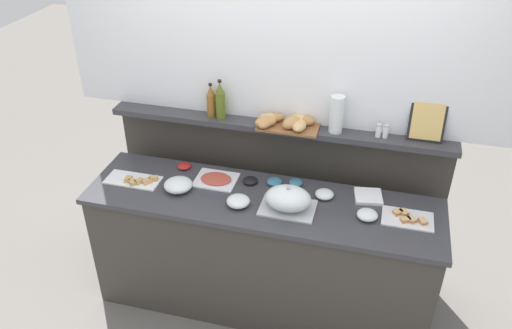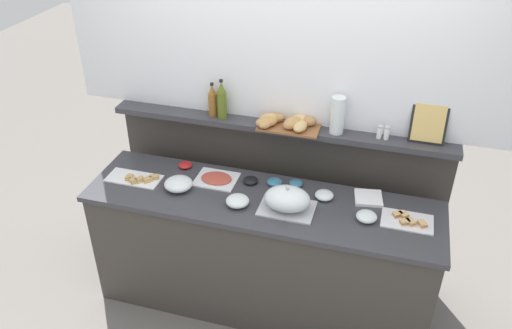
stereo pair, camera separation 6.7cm
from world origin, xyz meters
name	(u,v)px [view 1 (the left image)]	position (x,y,z in m)	size (l,w,h in m)	color
ground_plane	(279,248)	(0.00, 0.60, 0.00)	(12.00, 12.00, 0.00)	slate
buffet_counter	(261,254)	(0.00, 0.00, 0.46)	(2.28, 0.61, 0.92)	#3D3833
back_ledge_unit	(278,191)	(0.00, 0.48, 0.66)	(2.33, 0.22, 1.25)	#3D3833
upper_wall_panel	(283,19)	(0.00, 0.51, 1.93)	(2.93, 0.08, 1.35)	white
sandwich_platter_front	(135,180)	(-0.87, -0.02, 0.93)	(0.37, 0.17, 0.04)	white
sandwich_platter_side	(408,218)	(0.90, 0.02, 0.93)	(0.30, 0.19, 0.04)	silver
cold_cuts_platter	(216,179)	(-0.35, 0.13, 0.93)	(0.28, 0.23, 0.02)	silver
serving_cloche	(288,199)	(0.18, -0.05, 0.99)	(0.34, 0.24, 0.17)	#B7BABF
glass_bowl_large	(178,185)	(-0.55, -0.03, 0.95)	(0.19, 0.19, 0.07)	silver
glass_bowl_medium	(324,194)	(0.38, 0.12, 0.94)	(0.12, 0.12, 0.05)	silver
glass_bowl_small	(238,201)	(-0.13, -0.09, 0.95)	(0.15, 0.15, 0.06)	silver
glass_bowl_extra	(367,215)	(0.66, -0.02, 0.94)	(0.13, 0.13, 0.05)	silver
condiment_bowl_teal	(184,166)	(-0.61, 0.22, 0.94)	(0.09, 0.09, 0.03)	red
condiment_bowl_dark	(296,183)	(0.18, 0.22, 0.94)	(0.09, 0.09, 0.03)	teal
condiment_bowl_red	(274,182)	(0.04, 0.19, 0.94)	(0.10, 0.10, 0.04)	teal
condiment_bowl_cream	(250,180)	(-0.12, 0.16, 0.94)	(0.10, 0.10, 0.04)	black
napkin_stack	(368,196)	(0.65, 0.19, 0.93)	(0.17, 0.17, 0.02)	white
vinegar_bottle_amber	(211,102)	(-0.46, 0.42, 1.36)	(0.06, 0.06, 0.24)	#8E5B23
olive_oil_bottle	(220,101)	(-0.39, 0.40, 1.37)	(0.06, 0.06, 0.28)	#56661E
salt_shaker	(379,131)	(0.66, 0.41, 1.29)	(0.03, 0.03, 0.09)	white
pepper_shaker	(386,131)	(0.70, 0.41, 1.29)	(0.03, 0.03, 0.09)	white
bread_basket	(285,122)	(0.06, 0.38, 1.29)	(0.43, 0.28, 0.08)	brown
framed_picture	(427,121)	(0.94, 0.44, 1.38)	(0.22, 0.08, 0.26)	black
water_carafe	(337,114)	(0.39, 0.41, 1.37)	(0.09, 0.09, 0.25)	silver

